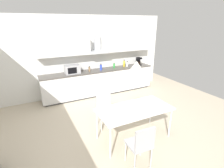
# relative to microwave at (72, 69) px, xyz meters

# --- Properties ---
(ground_plane) EXTENTS (8.65, 8.76, 0.02)m
(ground_plane) POSITION_rel_microwave_xyz_m (0.21, -2.62, -1.05)
(ground_plane) COLOR beige
(wall_back) EXTENTS (6.92, 0.10, 2.74)m
(wall_back) POSITION_rel_microwave_xyz_m (0.21, 0.35, 0.33)
(wall_back) COLOR white
(wall_back) RESTS_ON ground_plane
(kitchen_counter) EXTENTS (4.12, 0.62, 0.90)m
(kitchen_counter) POSITION_rel_microwave_xyz_m (0.99, 0.00, -0.58)
(kitchen_counter) COLOR #333333
(kitchen_counter) RESTS_ON ground_plane
(backsplash_tile) EXTENTS (4.10, 0.02, 0.53)m
(backsplash_tile) POSITION_rel_microwave_xyz_m (0.99, 0.29, 0.12)
(backsplash_tile) COLOR silver
(backsplash_tile) RESTS_ON kitchen_counter
(upper_wall_cabinets) EXTENTS (4.10, 0.40, 0.62)m
(upper_wall_cabinets) POSITION_rel_microwave_xyz_m (0.99, 0.13, 0.75)
(upper_wall_cabinets) COLOR silver
(microwave) EXTENTS (0.48, 0.35, 0.28)m
(microwave) POSITION_rel_microwave_xyz_m (0.00, 0.00, 0.00)
(microwave) COLOR #ADADB2
(microwave) RESTS_ON kitchen_counter
(coffee_maker) EXTENTS (0.18, 0.19, 0.30)m
(coffee_maker) POSITION_rel_microwave_xyz_m (2.66, 0.03, 0.01)
(coffee_maker) COLOR black
(coffee_maker) RESTS_ON kitchen_counter
(bottle_green) EXTENTS (0.07, 0.07, 0.19)m
(bottle_green) POSITION_rel_microwave_xyz_m (1.58, 0.04, -0.06)
(bottle_green) COLOR green
(bottle_green) RESTS_ON kitchen_counter
(bottle_blue) EXTENTS (0.08, 0.08, 0.23)m
(bottle_blue) POSITION_rel_microwave_xyz_m (1.01, -0.04, -0.04)
(bottle_blue) COLOR blue
(bottle_blue) RESTS_ON kitchen_counter
(bottle_brown) EXTENTS (0.06, 0.06, 0.18)m
(bottle_brown) POSITION_rel_microwave_xyz_m (0.59, -0.01, -0.06)
(bottle_brown) COLOR brown
(bottle_brown) RESTS_ON kitchen_counter
(bottle_yellow) EXTENTS (0.07, 0.07, 0.27)m
(bottle_yellow) POSITION_rel_microwave_xyz_m (2.02, 0.06, -0.03)
(bottle_yellow) COLOR yellow
(bottle_yellow) RESTS_ON kitchen_counter
(bottle_white) EXTENTS (0.08, 0.08, 0.20)m
(bottle_white) POSITION_rel_microwave_xyz_m (2.12, 0.01, -0.06)
(bottle_white) COLOR white
(bottle_white) RESTS_ON kitchen_counter
(dining_table) EXTENTS (1.62, 0.80, 0.75)m
(dining_table) POSITION_rel_microwave_xyz_m (0.61, -2.78, -0.33)
(dining_table) COLOR white
(dining_table) RESTS_ON ground_plane
(chair_far_left) EXTENTS (0.44, 0.44, 0.87)m
(chair_far_left) POSITION_rel_microwave_xyz_m (0.25, -2.00, -0.50)
(chair_far_left) COLOR #B2B2B7
(chair_far_left) RESTS_ON ground_plane
(chair_near_left) EXTENTS (0.42, 0.42, 0.87)m
(chair_near_left) POSITION_rel_microwave_xyz_m (0.24, -3.56, -0.50)
(chair_near_left) COLOR #B2B2B7
(chair_near_left) RESTS_ON ground_plane
(pendant_lamp) EXTENTS (0.32, 0.32, 0.22)m
(pendant_lamp) POSITION_rel_microwave_xyz_m (0.61, -2.78, 0.64)
(pendant_lamp) COLOR silver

